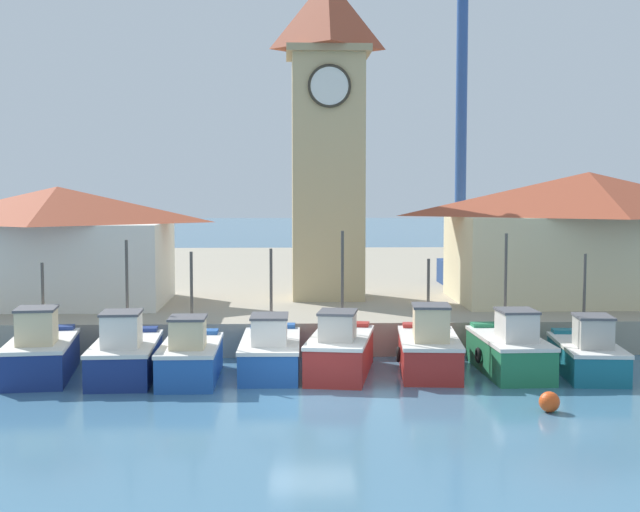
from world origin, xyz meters
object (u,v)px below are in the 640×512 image
at_px(fishing_boat_left_outer, 125,354).
at_px(fishing_boat_mid_right, 429,349).
at_px(clock_tower, 328,129).
at_px(fishing_boat_right_inner, 510,350).
at_px(fishing_boat_mid_left, 270,351).
at_px(port_crane_near, 459,115).
at_px(fishing_boat_right_outer, 587,353).
at_px(mooring_buoy, 549,402).
at_px(warehouse_left, 58,244).
at_px(fishing_boat_center, 340,351).
at_px(warehouse_right, 588,235).
at_px(fishing_boat_left_inner, 190,357).
at_px(fishing_boat_far_left, 41,353).

distance_m(fishing_boat_left_outer, fishing_boat_mid_right, 9.88).
bearing_deg(clock_tower, fishing_boat_right_inner, -62.25).
xyz_separation_m(fishing_boat_mid_left, port_crane_near, (9.28, 15.76, 9.01)).
distance_m(fishing_boat_right_outer, mooring_buoy, 5.51).
distance_m(fishing_boat_right_inner, warehouse_left, 19.22).
relative_size(fishing_boat_center, port_crane_near, 0.23).
bearing_deg(warehouse_right, fishing_boat_mid_left, -148.25).
distance_m(fishing_boat_left_outer, fishing_boat_left_inner, 2.16).
distance_m(fishing_boat_left_outer, fishing_boat_right_inner, 12.51).
distance_m(fishing_boat_mid_left, fishing_boat_center, 2.33).
xyz_separation_m(fishing_boat_left_inner, clock_tower, (4.89, 11.02, 7.90)).
xyz_separation_m(fishing_boat_far_left, port_crane_near, (16.64, 16.35, 8.91)).
distance_m(fishing_boat_center, fishing_boat_right_inner, 5.58).
height_order(fishing_boat_mid_right, port_crane_near, port_crane_near).
bearing_deg(fishing_boat_mid_right, warehouse_left, 148.55).
xyz_separation_m(fishing_boat_left_inner, fishing_boat_center, (4.81, 0.62, 0.05)).
distance_m(fishing_boat_mid_left, clock_tower, 12.92).
xyz_separation_m(fishing_boat_center, warehouse_right, (11.13, 8.77, 3.26)).
height_order(warehouse_left, port_crane_near, port_crane_near).
bearing_deg(warehouse_left, fishing_boat_center, -37.95).
xyz_separation_m(fishing_boat_mid_left, fishing_boat_mid_right, (5.22, -0.38, 0.09)).
bearing_deg(fishing_boat_mid_right, port_crane_near, 75.87).
height_order(fishing_boat_far_left, warehouse_left, warehouse_left).
xyz_separation_m(fishing_boat_far_left, fishing_boat_right_inner, (15.22, 0.06, -0.03)).
bearing_deg(fishing_boat_far_left, clock_tower, 47.24).
height_order(fishing_boat_left_outer, port_crane_near, port_crane_near).
bearing_deg(fishing_boat_left_inner, fishing_boat_center, 7.41).
distance_m(clock_tower, warehouse_left, 12.45).
bearing_deg(fishing_boat_right_inner, fishing_boat_mid_right, 176.93).
bearing_deg(fishing_boat_mid_right, fishing_boat_far_left, -179.07).
relative_size(warehouse_left, port_crane_near, 0.43).
xyz_separation_m(fishing_boat_left_outer, fishing_boat_right_outer, (15.00, -0.11, -0.07)).
bearing_deg(warehouse_left, port_crane_near, 22.27).
bearing_deg(fishing_boat_left_outer, fishing_boat_right_outer, -0.42).
distance_m(warehouse_right, port_crane_near, 10.24).
distance_m(port_crane_near, mooring_buoy, 23.42).
height_order(fishing_boat_center, mooring_buoy, fishing_boat_center).
bearing_deg(fishing_boat_left_outer, clock_tower, 56.57).
bearing_deg(fishing_boat_right_outer, clock_tower, 126.64).
xyz_separation_m(fishing_boat_center, fishing_boat_mid_right, (2.94, 0.09, 0.01)).
bearing_deg(fishing_boat_right_inner, fishing_boat_far_left, -179.77).
height_order(warehouse_right, mooring_buoy, warehouse_right).
relative_size(fishing_boat_center, warehouse_right, 0.42).
height_order(fishing_boat_left_outer, clock_tower, clock_tower).
xyz_separation_m(fishing_boat_mid_left, warehouse_right, (13.41, 8.30, 3.35)).
height_order(fishing_boat_mid_left, port_crane_near, port_crane_near).
xyz_separation_m(fishing_boat_left_inner, fishing_boat_mid_left, (2.53, 1.10, -0.04)).
height_order(fishing_boat_left_outer, fishing_boat_mid_left, fishing_boat_left_outer).
bearing_deg(fishing_boat_left_outer, port_crane_near, 49.76).
bearing_deg(fishing_boat_center, fishing_boat_mid_right, 1.78).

